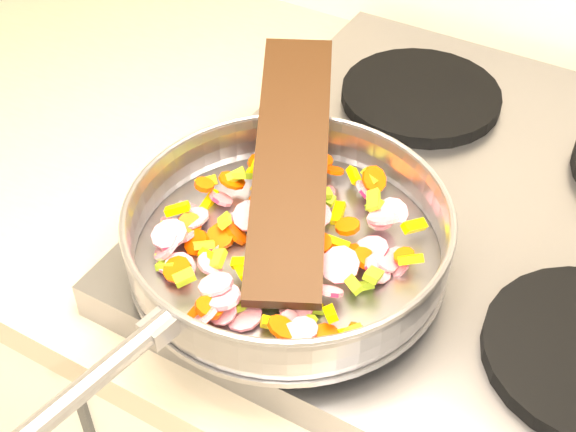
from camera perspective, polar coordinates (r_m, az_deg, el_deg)
The scene contains 6 objects.
cooktop at distance 0.86m, azimuth 14.05°, elevation -0.46°, with size 0.60×0.60×0.04m, color #939399.
grate_fl at distance 0.78m, azimuth 1.31°, elevation -1.53°, with size 0.19×0.19×0.02m, color black.
grate_bl at distance 0.98m, azimuth 9.42°, elevation 8.44°, with size 0.19×0.19×0.02m, color black.
saute_pan at distance 0.73m, azimuth -0.12°, elevation -1.23°, with size 0.34×0.50×0.06m.
vegetable_heap at distance 0.74m, azimuth -0.87°, elevation -1.91°, with size 0.25×0.27×0.05m.
wooden_spatula at distance 0.76m, azimuth 0.23°, elevation 3.94°, with size 0.30×0.07×0.01m, color black.
Camera 1 is at (-0.57, 1.04, 1.50)m, focal length 50.00 mm.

